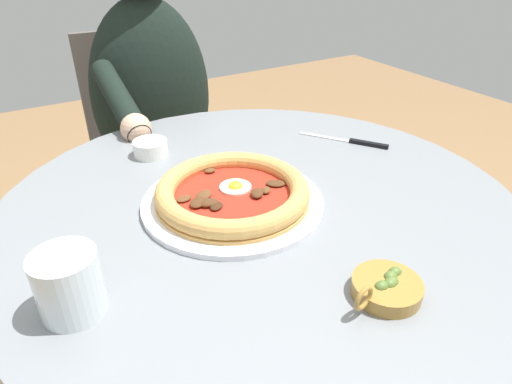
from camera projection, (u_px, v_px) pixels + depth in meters
name	position (u px, v px, depth m)	size (l,w,h in m)	color
dining_table	(259.00, 265.00, 0.86)	(0.91, 0.91, 0.74)	gray
pizza_on_plate	(232.00, 194.00, 0.76)	(0.31, 0.31, 0.04)	white
water_glass	(70.00, 288.00, 0.54)	(0.08, 0.08, 0.09)	silver
steak_knife	(356.00, 142.00, 0.99)	(0.12, 0.17, 0.01)	silver
ramekin_capers	(150.00, 147.00, 0.93)	(0.07, 0.07, 0.03)	white
olive_pan	(386.00, 287.00, 0.57)	(0.12, 0.09, 0.04)	olive
diner_person	(160.00, 160.00, 1.41)	(0.36, 0.49, 1.18)	#282833
cafe_chair_diner	(148.00, 140.00, 1.51)	(0.41, 0.41, 0.88)	#504A45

